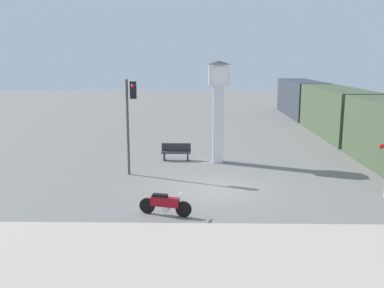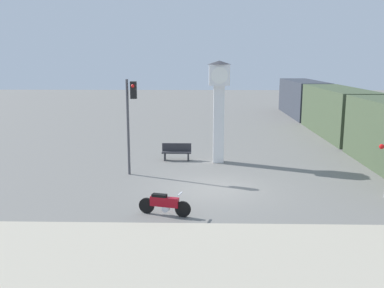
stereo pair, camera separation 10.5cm
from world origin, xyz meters
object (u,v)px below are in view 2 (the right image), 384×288
object	(u,v)px
traffic_light	(131,110)
bench	(177,151)
clock_tower	(219,96)
freight_train	(338,112)
motorcycle	(164,204)

from	to	relation	value
traffic_light	bench	bearing A→B (deg)	56.91
clock_tower	traffic_light	distance (m)	4.99
freight_train	motorcycle	bearing A→B (deg)	-123.70
freight_train	traffic_light	world-z (taller)	traffic_light
motorcycle	traffic_light	world-z (taller)	traffic_light
clock_tower	freight_train	bearing A→B (deg)	44.07
motorcycle	clock_tower	world-z (taller)	clock_tower
motorcycle	freight_train	world-z (taller)	freight_train
freight_train	bench	xyz separation A→B (m)	(-11.24, -8.31, -1.21)
traffic_light	bench	xyz separation A→B (m)	(1.96, 3.01, -2.62)
clock_tower	freight_train	xyz separation A→B (m)	(8.97, 8.69, -1.84)
freight_train	traffic_light	bearing A→B (deg)	-139.40
traffic_light	clock_tower	bearing A→B (deg)	31.84
clock_tower	bench	size ratio (longest dim) A/B	3.36
bench	freight_train	bearing A→B (deg)	36.47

